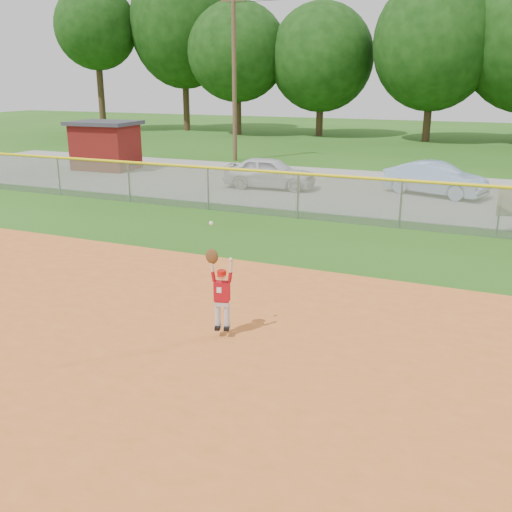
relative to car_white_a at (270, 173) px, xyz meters
The scene contains 9 objects.
ground 14.92m from the car_white_a, 78.88° to the right, with size 120.00×120.00×0.00m, color #245413.
parking_strip 3.26m from the car_white_a, 25.63° to the left, with size 44.00×10.00×0.03m, color gray.
car_white_a is the anchor object (origin of this frame).
car_blue 6.66m from the car_white_a, 10.19° to the left, with size 1.37×3.93×1.30m, color #7F9BBE.
utility_shed 9.78m from the car_white_a, behind, with size 3.40×2.72×2.43m.
outfield_fence 5.45m from the car_white_a, 58.11° to the right, with size 40.06×0.10×1.55m.
power_lines 9.24m from the car_white_a, 62.30° to the left, with size 19.40×0.24×9.00m.
tree_line 24.57m from the car_white_a, 80.65° to the left, with size 62.37×13.00×14.43m.
ballplayer 14.56m from the car_white_a, 71.31° to the right, with size 0.49×0.26×1.96m.
Camera 1 is at (6.07, -7.48, 4.42)m, focal length 40.00 mm.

